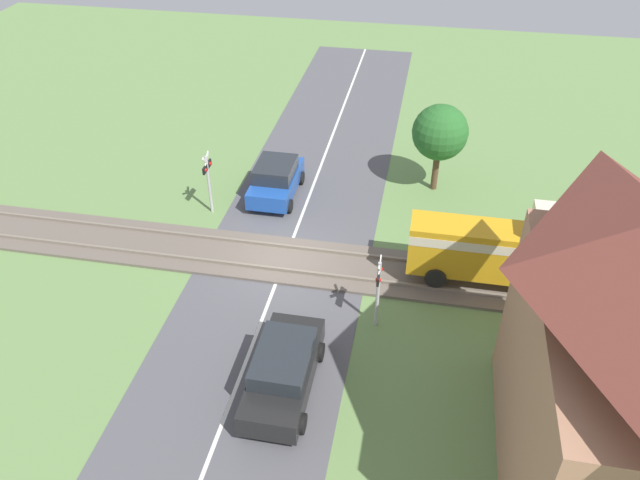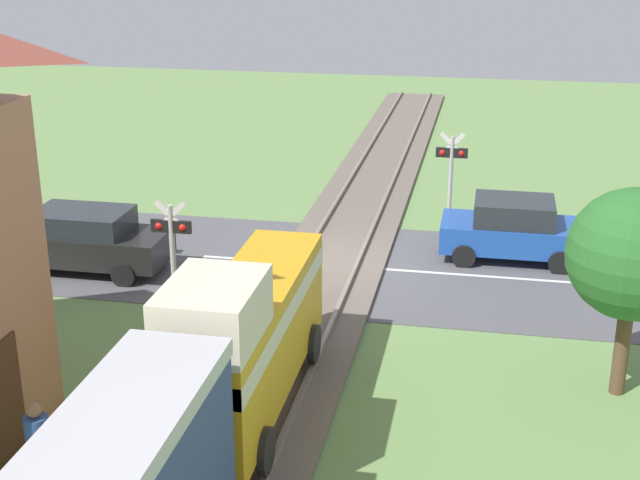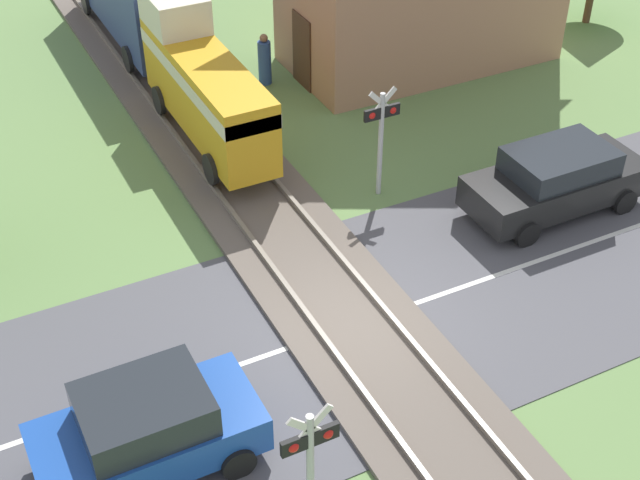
{
  "view_description": "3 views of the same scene",
  "coord_description": "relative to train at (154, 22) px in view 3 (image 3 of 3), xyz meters",
  "views": [
    {
      "loc": [
        18.15,
        4.84,
        14.73
      ],
      "look_at": [
        0.0,
        1.39,
        1.2
      ],
      "focal_mm": 35.0,
      "sensor_mm": 36.0,
      "label": 1
    },
    {
      "loc": [
        -3.82,
        20.96,
        8.36
      ],
      "look_at": [
        0.0,
        1.39,
        1.2
      ],
      "focal_mm": 50.0,
      "sensor_mm": 36.0,
      "label": 2
    },
    {
      "loc": [
        -6.37,
        -11.24,
        11.96
      ],
      "look_at": [
        0.0,
        1.39,
        1.2
      ],
      "focal_mm": 50.0,
      "sensor_mm": 36.0,
      "label": 3
    }
  ],
  "objects": [
    {
      "name": "train",
      "position": [
        0.0,
        0.0,
        0.0
      ],
      "size": [
        1.58,
        13.54,
        3.18
      ],
      "color": "gold",
      "rests_on": "track_bed"
    },
    {
      "name": "track_bed",
      "position": [
        0.0,
        -11.57,
        -1.8
      ],
      "size": [
        2.8,
        48.0,
        0.24
      ],
      "color": "#665B51",
      "rests_on": "ground_plane"
    },
    {
      "name": "crossing_signal_east_approach",
      "position": [
        2.78,
        -7.74,
        -0.07
      ],
      "size": [
        0.9,
        0.18,
        2.77
      ],
      "color": "#B7B7B7",
      "rests_on": "ground_plane"
    },
    {
      "name": "crossing_signal_west_approach",
      "position": [
        -2.78,
        -15.39,
        -0.07
      ],
      "size": [
        0.9,
        0.18,
        2.77
      ],
      "color": "#B7B7B7",
      "rests_on": "ground_plane"
    },
    {
      "name": "car_near_crossing",
      "position": [
        -4.55,
        -13.01,
        -1.03
      ],
      "size": [
        3.67,
        1.93,
        1.62
      ],
      "color": "#1E4CA8",
      "rests_on": "ground_plane"
    },
    {
      "name": "pedestrian_by_station",
      "position": [
        2.68,
        -1.35,
        -1.18
      ],
      "size": [
        0.37,
        0.37,
        1.5
      ],
      "color": "#2D4C8E",
      "rests_on": "ground_plane"
    },
    {
      "name": "ground_plane",
      "position": [
        0.0,
        -11.57,
        -1.86
      ],
      "size": [
        60.0,
        60.0,
        0.0
      ],
      "primitive_type": "plane",
      "color": "#66894C"
    },
    {
      "name": "road_surface",
      "position": [
        0.0,
        -11.57,
        -1.85
      ],
      "size": [
        48.0,
        6.4,
        0.02
      ],
      "color": "#515156",
      "rests_on": "ground_plane"
    },
    {
      "name": "car_far_side",
      "position": [
        6.05,
        -10.13,
        -1.04
      ],
      "size": [
        4.25,
        1.88,
        1.59
      ],
      "color": "black",
      "rests_on": "ground_plane"
    }
  ]
}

